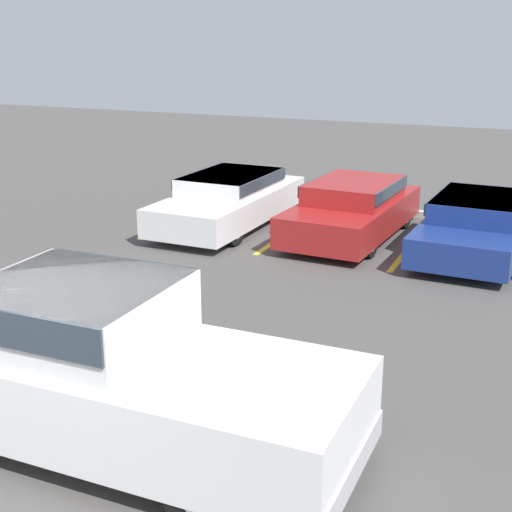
{
  "coord_description": "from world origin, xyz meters",
  "views": [
    {
      "loc": [
        4.32,
        -4.77,
        4.26
      ],
      "look_at": [
        0.17,
        4.71,
        1.0
      ],
      "focal_mm": 50.0,
      "sensor_mm": 36.0,
      "label": 1
    }
  ],
  "objects_px": {
    "pickup_truck": "(103,368)",
    "parked_sedan_b": "(353,207)",
    "parked_sedan_a": "(230,198)",
    "parked_sedan_c": "(477,223)",
    "wheel_stop_curb": "(425,214)"
  },
  "relations": [
    {
      "from": "parked_sedan_a",
      "to": "wheel_stop_curb",
      "type": "height_order",
      "value": "parked_sedan_a"
    },
    {
      "from": "parked_sedan_b",
      "to": "wheel_stop_curb",
      "type": "distance_m",
      "value": 2.69
    },
    {
      "from": "pickup_truck",
      "to": "wheel_stop_curb",
      "type": "xyz_separation_m",
      "value": [
        1.23,
        11.34,
        -0.82
      ]
    },
    {
      "from": "pickup_truck",
      "to": "parked_sedan_a",
      "type": "height_order",
      "value": "pickup_truck"
    },
    {
      "from": "pickup_truck",
      "to": "parked_sedan_a",
      "type": "relative_size",
      "value": 1.16
    },
    {
      "from": "pickup_truck",
      "to": "parked_sedan_b",
      "type": "xyz_separation_m",
      "value": [
        0.1,
        8.98,
        -0.24
      ]
    },
    {
      "from": "pickup_truck",
      "to": "wheel_stop_curb",
      "type": "height_order",
      "value": "pickup_truck"
    },
    {
      "from": "parked_sedan_a",
      "to": "wheel_stop_curb",
      "type": "relative_size",
      "value": 2.79
    },
    {
      "from": "pickup_truck",
      "to": "parked_sedan_c",
      "type": "bearing_deg",
      "value": 73.12
    },
    {
      "from": "parked_sedan_a",
      "to": "parked_sedan_b",
      "type": "relative_size",
      "value": 1.08
    },
    {
      "from": "pickup_truck",
      "to": "parked_sedan_a",
      "type": "bearing_deg",
      "value": 107.53
    },
    {
      "from": "parked_sedan_c",
      "to": "wheel_stop_curb",
      "type": "relative_size",
      "value": 2.66
    },
    {
      "from": "parked_sedan_c",
      "to": "parked_sedan_a",
      "type": "bearing_deg",
      "value": -86.5
    },
    {
      "from": "parked_sedan_a",
      "to": "parked_sedan_b",
      "type": "bearing_deg",
      "value": 95.64
    },
    {
      "from": "wheel_stop_curb",
      "to": "pickup_truck",
      "type": "bearing_deg",
      "value": -96.2
    }
  ]
}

